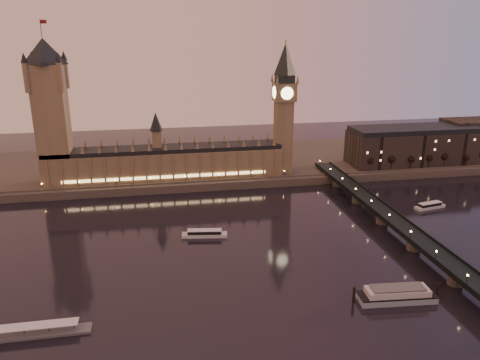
{
  "coord_description": "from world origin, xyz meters",
  "views": [
    {
      "loc": [
        -46.19,
        -234.59,
        117.26
      ],
      "look_at": [
        3.1,
        35.0,
        28.99
      ],
      "focal_mm": 35.0,
      "sensor_mm": 36.0,
      "label": 1
    }
  ],
  "objects_px": {
    "cruise_boat_a": "(205,234)",
    "cruise_boat_b": "(430,206)",
    "moored_barge": "(397,294)",
    "pontoon_pier": "(39,332)"
  },
  "relations": [
    {
      "from": "cruise_boat_b",
      "to": "moored_barge",
      "type": "distance_m",
      "value": 129.93
    },
    {
      "from": "moored_barge",
      "to": "pontoon_pier",
      "type": "bearing_deg",
      "value": -176.37
    },
    {
      "from": "cruise_boat_a",
      "to": "cruise_boat_b",
      "type": "height_order",
      "value": "cruise_boat_a"
    },
    {
      "from": "cruise_boat_b",
      "to": "pontoon_pier",
      "type": "distance_m",
      "value": 254.13
    },
    {
      "from": "cruise_boat_b",
      "to": "pontoon_pier",
      "type": "bearing_deg",
      "value": -168.44
    },
    {
      "from": "cruise_boat_b",
      "to": "pontoon_pier",
      "type": "xyz_separation_m",
      "value": [
        -233.71,
        -99.8,
        -0.68
      ]
    },
    {
      "from": "moored_barge",
      "to": "cruise_boat_b",
      "type": "bearing_deg",
      "value": 56.95
    },
    {
      "from": "moored_barge",
      "to": "pontoon_pier",
      "type": "distance_m",
      "value": 154.2
    },
    {
      "from": "cruise_boat_a",
      "to": "cruise_boat_b",
      "type": "distance_m",
      "value": 158.77
    },
    {
      "from": "pontoon_pier",
      "to": "cruise_boat_b",
      "type": "bearing_deg",
      "value": 23.12
    }
  ]
}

